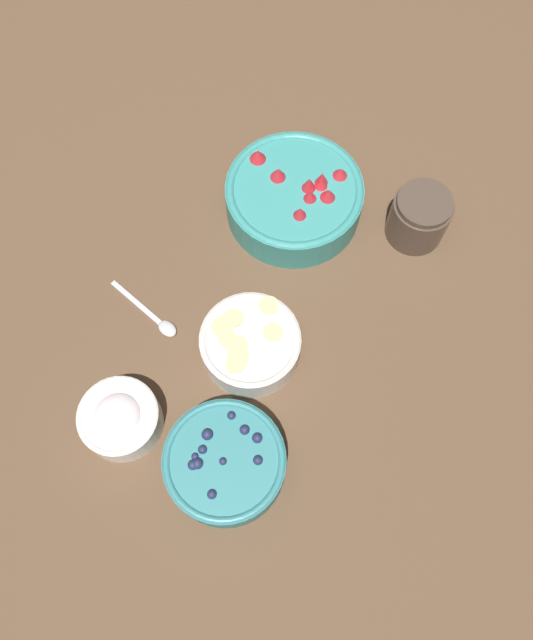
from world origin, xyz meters
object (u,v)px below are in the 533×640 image
(bowl_bananas, at_px, (250,344))
(jar_chocolate, at_px, (419,218))
(bowl_cream, at_px, (120,418))
(bowl_strawberries, at_px, (294,196))
(bowl_blueberries, at_px, (225,462))

(bowl_bananas, height_order, jar_chocolate, jar_chocolate)
(bowl_bananas, bearing_deg, bowl_cream, -33.12)
(bowl_strawberries, height_order, bowl_cream, bowl_strawberries)
(jar_chocolate, bearing_deg, bowl_bananas, -26.31)
(bowl_bananas, distance_m, bowl_cream, 0.21)
(bowl_blueberries, bearing_deg, bowl_bananas, -165.21)
(bowl_blueberries, height_order, bowl_cream, bowl_blueberries)
(bowl_strawberries, relative_size, bowl_bananas, 1.49)
(bowl_strawberries, height_order, bowl_blueberries, bowl_strawberries)
(bowl_strawberries, xyz_separation_m, bowl_blueberries, (0.42, 0.09, -0.00))
(bowl_bananas, xyz_separation_m, jar_chocolate, (-0.30, 0.15, 0.01))
(bowl_blueberries, distance_m, jar_chocolate, 0.48)
(bowl_strawberries, xyz_separation_m, jar_chocolate, (-0.05, 0.19, 0.00))
(bowl_bananas, bearing_deg, bowl_strawberries, -169.96)
(bowl_strawberries, distance_m, jar_chocolate, 0.20)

